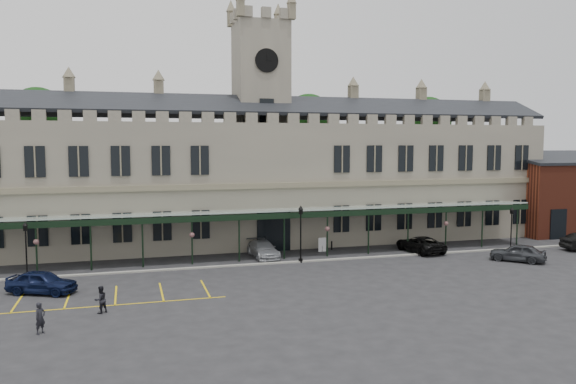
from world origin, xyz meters
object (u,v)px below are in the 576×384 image
object	(u,v)px
lamp_post_left	(26,246)
person_b	(101,300)
lamp_post_mid	(301,229)
lamp_post_right	(511,225)
traffic_cone	(498,253)
sign_board	(322,245)
car_left_a	(42,282)
clock_tower	(261,113)
car_right_a	(518,253)
car_van	(420,244)
station_building	(261,179)
car_taxi	(263,249)
person_a	(40,318)

from	to	relation	value
lamp_post_left	person_b	xyz separation A→B (m)	(5.63, -10.11, -1.75)
lamp_post_mid	lamp_post_right	xyz separation A→B (m)	(20.51, -0.63, -0.43)
traffic_cone	person_b	xyz separation A→B (m)	(-33.33, -7.62, 0.49)
sign_board	car_left_a	world-z (taller)	car_left_a
lamp_post_left	clock_tower	bearing A→B (deg)	27.87
clock_tower	car_right_a	world-z (taller)	clock_tower
traffic_cone	car_van	size ratio (longest dim) A/B	0.13
lamp_post_right	car_right_a	size ratio (longest dim) A/B	0.92
car_van	person_b	size ratio (longest dim) A/B	3.25
car_right_a	lamp_post_mid	bearing A→B (deg)	-59.32
clock_tower	lamp_post_right	xyz separation A→B (m)	(21.48, -11.16, -10.65)
station_building	lamp_post_mid	size ratio (longest dim) A/B	12.31
clock_tower	car_taxi	size ratio (longest dim) A/B	5.00
traffic_cone	car_right_a	world-z (taller)	car_right_a
lamp_post_mid	traffic_cone	distance (m)	17.98
lamp_post_right	station_building	bearing A→B (deg)	152.72
traffic_cone	car_left_a	bearing A→B (deg)	-177.04
lamp_post_mid	car_left_a	distance (m)	20.42
lamp_post_mid	person_a	size ratio (longest dim) A/B	2.85
station_building	car_left_a	bearing A→B (deg)	-141.19
station_building	person_a	world-z (taller)	station_building
clock_tower	car_left_a	world-z (taller)	clock_tower
traffic_cone	lamp_post_right	bearing A→B (deg)	35.77
traffic_cone	car_right_a	bearing A→B (deg)	-77.61
lamp_post_left	car_taxi	size ratio (longest dim) A/B	0.88
lamp_post_left	car_right_a	xyz separation A→B (m)	(39.40, -4.51, -1.81)
lamp_post_right	car_taxi	bearing A→B (deg)	171.21
car_taxi	lamp_post_mid	bearing A→B (deg)	-52.24
lamp_post_mid	car_left_a	bearing A→B (deg)	-166.69
lamp_post_left	lamp_post_right	distance (m)	41.88
car_taxi	clock_tower	bearing A→B (deg)	74.38
station_building	car_van	size ratio (longest dim) A/B	11.18
station_building	car_left_a	distance (m)	24.78
station_building	lamp_post_mid	bearing A→B (deg)	-84.69
lamp_post_mid	lamp_post_right	world-z (taller)	lamp_post_mid
sign_board	person_b	size ratio (longest dim) A/B	0.79
car_left_a	car_taxi	world-z (taller)	car_left_a
lamp_post_right	car_van	world-z (taller)	lamp_post_right
car_taxi	car_van	xyz separation A→B (m)	(14.62, -1.70, 0.03)
station_building	car_right_a	world-z (taller)	station_building
lamp_post_left	person_b	distance (m)	11.70
traffic_cone	lamp_post_left	bearing A→B (deg)	176.35
station_building	car_right_a	xyz separation A→B (m)	(19.00, -15.21, -5.70)
car_taxi	car_right_a	bearing A→B (deg)	-24.10
lamp_post_mid	car_right_a	world-z (taller)	lamp_post_mid
clock_tower	car_right_a	bearing A→B (deg)	-38.85
clock_tower	person_b	size ratio (longest dim) A/B	15.03
sign_board	car_taxi	distance (m)	6.02
traffic_cone	lamp_post_mid	bearing A→B (deg)	171.14
person_a	person_b	xyz separation A→B (m)	(2.93, 2.94, -0.03)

